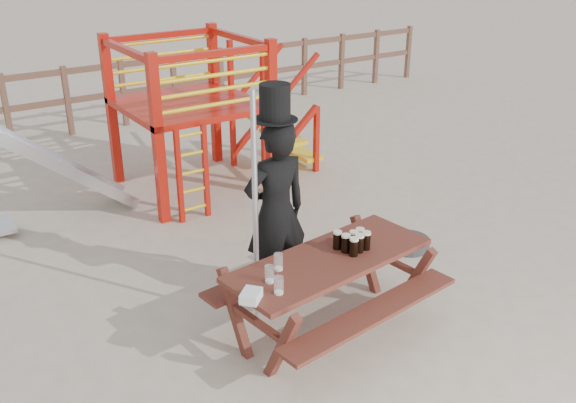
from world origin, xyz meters
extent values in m
plane|color=#C0AE95|center=(0.00, 0.00, 0.00)|extent=(60.00, 60.00, 0.00)
cube|color=brown|center=(0.00, 7.00, 1.10)|extent=(15.00, 0.06, 0.10)
cube|color=brown|center=(0.00, 7.00, 0.60)|extent=(15.00, 0.06, 0.10)
cube|color=brown|center=(-1.50, 7.00, 0.60)|extent=(0.09, 0.09, 1.20)
cube|color=brown|center=(-0.50, 7.00, 0.60)|extent=(0.09, 0.09, 1.20)
cube|color=brown|center=(0.50, 7.00, 0.60)|extent=(0.09, 0.09, 1.20)
cube|color=brown|center=(1.50, 7.00, 0.60)|extent=(0.09, 0.09, 1.20)
cube|color=brown|center=(2.50, 7.00, 0.60)|extent=(0.09, 0.09, 1.20)
cube|color=brown|center=(3.50, 7.00, 0.60)|extent=(0.09, 0.09, 1.20)
cube|color=brown|center=(4.50, 7.00, 0.60)|extent=(0.09, 0.09, 1.20)
cube|color=brown|center=(5.50, 7.00, 0.60)|extent=(0.09, 0.09, 1.20)
cube|color=brown|center=(6.50, 7.00, 0.60)|extent=(0.09, 0.09, 1.20)
cube|color=brown|center=(7.50, 7.00, 0.60)|extent=(0.09, 0.09, 1.20)
cube|color=#B2160B|center=(-0.60, 2.80, 1.05)|extent=(0.12, 0.12, 2.10)
cube|color=#B2160B|center=(1.00, 2.80, 1.05)|extent=(0.12, 0.12, 2.10)
cube|color=#B2160B|center=(-0.60, 4.40, 1.05)|extent=(0.12, 0.12, 2.10)
cube|color=#B2160B|center=(1.00, 4.40, 1.05)|extent=(0.12, 0.12, 2.10)
cube|color=#B2160B|center=(0.20, 3.60, 1.20)|extent=(1.72, 1.72, 0.08)
cube|color=#B2160B|center=(0.20, 2.80, 2.00)|extent=(1.60, 0.08, 0.08)
cube|color=#B2160B|center=(0.20, 4.40, 2.00)|extent=(1.60, 0.08, 0.08)
cube|color=#B2160B|center=(-0.60, 3.60, 2.00)|extent=(0.08, 1.60, 0.08)
cube|color=#B2160B|center=(1.00, 3.60, 2.00)|extent=(0.08, 1.60, 0.08)
cylinder|color=yellow|center=(0.20, 2.80, 1.38)|extent=(1.50, 0.05, 0.05)
cylinder|color=yellow|center=(0.20, 4.40, 1.38)|extent=(1.50, 0.05, 0.05)
cylinder|color=yellow|center=(0.20, 2.80, 1.56)|extent=(1.50, 0.05, 0.05)
cylinder|color=yellow|center=(0.20, 4.40, 1.56)|extent=(1.50, 0.05, 0.05)
cylinder|color=yellow|center=(0.20, 2.80, 1.74)|extent=(1.50, 0.05, 0.05)
cylinder|color=yellow|center=(0.20, 4.40, 1.74)|extent=(1.50, 0.05, 0.05)
cylinder|color=yellow|center=(0.20, 2.80, 1.92)|extent=(1.50, 0.05, 0.05)
cylinder|color=yellow|center=(0.20, 4.40, 1.92)|extent=(1.50, 0.05, 0.05)
cube|color=#B2160B|center=(-0.43, 2.65, 0.60)|extent=(0.06, 0.06, 1.20)
cube|color=#B2160B|center=(-0.07, 2.65, 0.60)|extent=(0.06, 0.06, 1.20)
cylinder|color=yellow|center=(-0.25, 2.65, 0.15)|extent=(0.36, 0.04, 0.04)
cylinder|color=yellow|center=(-0.25, 2.65, 0.39)|extent=(0.36, 0.04, 0.04)
cylinder|color=yellow|center=(-0.25, 2.65, 0.63)|extent=(0.36, 0.04, 0.04)
cylinder|color=yellow|center=(-0.25, 2.65, 0.87)|extent=(0.36, 0.04, 0.04)
cylinder|color=yellow|center=(-0.25, 2.65, 1.11)|extent=(0.36, 0.04, 0.04)
cube|color=yellow|center=(1.15, 3.60, 1.08)|extent=(0.30, 0.90, 0.06)
cube|color=yellow|center=(1.43, 3.60, 0.78)|extent=(0.30, 0.90, 0.06)
cube|color=yellow|center=(1.71, 3.60, 0.48)|extent=(0.30, 0.90, 0.06)
cube|color=yellow|center=(1.99, 3.60, 0.18)|extent=(0.30, 0.90, 0.06)
cube|color=#B2160B|center=(1.55, 3.15, 0.60)|extent=(0.95, 0.08, 0.86)
cube|color=#B2160B|center=(1.55, 4.05, 0.60)|extent=(0.95, 0.08, 0.86)
cube|color=silver|center=(-1.50, 3.60, 0.62)|extent=(1.53, 0.55, 1.21)
cube|color=silver|center=(-1.50, 3.33, 0.66)|extent=(1.58, 0.04, 1.28)
cube|color=silver|center=(-1.50, 3.87, 0.66)|extent=(1.58, 0.04, 1.28)
cube|color=brown|center=(-0.29, -0.18, 0.72)|extent=(1.99, 0.93, 0.05)
cube|color=brown|center=(-0.23, -0.71, 0.43)|extent=(1.94, 0.49, 0.04)
cube|color=brown|center=(-0.35, 0.34, 0.43)|extent=(1.94, 0.49, 0.04)
cube|color=brown|center=(-1.10, -0.27, 0.35)|extent=(0.21, 1.15, 0.69)
cube|color=brown|center=(0.52, -0.09, 0.35)|extent=(0.21, 1.15, 0.69)
imported|color=black|center=(-0.38, 0.56, 0.91)|extent=(0.68, 0.45, 1.83)
cube|color=#0D9420|center=(-0.37, 0.71, 1.13)|extent=(0.07, 0.02, 0.43)
cylinder|color=black|center=(-0.38, 0.56, 1.83)|extent=(0.41, 0.41, 0.01)
cylinder|color=black|center=(-0.38, 0.56, 2.00)|extent=(0.28, 0.28, 0.32)
cube|color=white|center=(-0.37, 0.70, 2.11)|extent=(0.15, 0.01, 0.04)
cylinder|color=#B2B2B7|center=(-0.77, 0.29, 1.11)|extent=(0.05, 0.05, 2.22)
cylinder|color=#333338|center=(1.43, 0.58, 0.06)|extent=(0.49, 0.49, 0.11)
cylinder|color=#333338|center=(1.43, 0.58, 0.16)|extent=(0.06, 0.06, 0.10)
cube|color=white|center=(-1.22, -0.39, 0.78)|extent=(0.23, 0.22, 0.08)
cylinder|color=black|center=(-0.10, -0.27, 0.82)|extent=(0.08, 0.08, 0.15)
cylinder|color=#EEE5C2|center=(-0.10, -0.27, 0.91)|extent=(0.08, 0.08, 0.02)
cylinder|color=black|center=(-0.02, -0.24, 0.82)|extent=(0.08, 0.08, 0.15)
cylinder|color=#EEE5C2|center=(-0.02, -0.24, 0.91)|extent=(0.08, 0.08, 0.02)
cylinder|color=black|center=(0.07, -0.23, 0.82)|extent=(0.08, 0.08, 0.15)
cylinder|color=#EEE5C2|center=(0.07, -0.23, 0.91)|extent=(0.08, 0.08, 0.02)
cylinder|color=black|center=(-0.12, -0.17, 0.82)|extent=(0.08, 0.08, 0.15)
cylinder|color=#EEE5C2|center=(-0.12, -0.17, 0.91)|extent=(0.08, 0.08, 0.02)
cylinder|color=black|center=(-0.02, -0.16, 0.82)|extent=(0.08, 0.08, 0.15)
cylinder|color=#EEE5C2|center=(-0.02, -0.16, 0.91)|extent=(0.08, 0.08, 0.02)
cylinder|color=black|center=(0.07, -0.15, 0.82)|extent=(0.08, 0.08, 0.15)
cylinder|color=#EEE5C2|center=(0.07, -0.15, 0.91)|extent=(0.08, 0.08, 0.02)
cylinder|color=black|center=(-0.14, -0.08, 0.82)|extent=(0.08, 0.08, 0.15)
cylinder|color=#EEE5C2|center=(-0.14, -0.08, 0.91)|extent=(0.08, 0.08, 0.02)
cylinder|color=silver|center=(-0.99, -0.43, 0.82)|extent=(0.08, 0.08, 0.15)
cylinder|color=#EEE5C2|center=(-0.99, -0.43, 0.75)|extent=(0.07, 0.07, 0.02)
cylinder|color=silver|center=(-0.79, -0.11, 0.82)|extent=(0.08, 0.08, 0.15)
cylinder|color=#EEE5C2|center=(-0.79, -0.11, 0.75)|extent=(0.07, 0.07, 0.02)
cylinder|color=silver|center=(-0.96, -0.24, 0.82)|extent=(0.08, 0.08, 0.15)
cylinder|color=#EEE5C2|center=(-0.96, -0.24, 0.75)|extent=(0.07, 0.07, 0.02)
camera|label=1|loc=(-3.36, -4.09, 3.47)|focal=40.00mm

